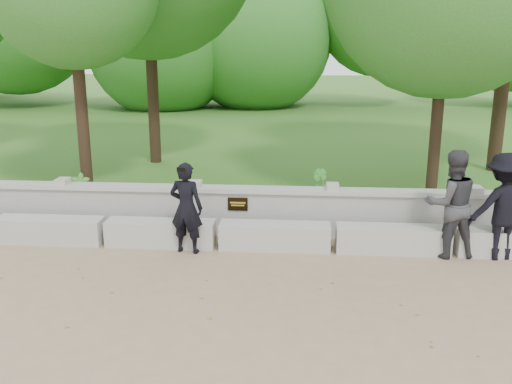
# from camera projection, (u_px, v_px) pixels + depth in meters

# --- Properties ---
(ground) EXTENTS (80.00, 80.00, 0.00)m
(ground) POSITION_uv_depth(u_px,v_px,m) (198.00, 294.00, 8.12)
(ground) COLOR #9A7C5E
(ground) RESTS_ON ground
(lawn) EXTENTS (40.00, 22.00, 0.25)m
(lawn) POSITION_uv_depth(u_px,v_px,m) (264.00, 131.00, 21.57)
(lawn) COLOR #376123
(lawn) RESTS_ON ground
(concrete_bench) EXTENTS (11.90, 0.45, 0.45)m
(concrete_bench) POSITION_uv_depth(u_px,v_px,m) (217.00, 235.00, 9.89)
(concrete_bench) COLOR #B5B3AB
(concrete_bench) RESTS_ON ground
(parapet_wall) EXTENTS (12.50, 0.35, 0.90)m
(parapet_wall) POSITION_uv_depth(u_px,v_px,m) (223.00, 210.00, 10.51)
(parapet_wall) COLOR #AAA8A1
(parapet_wall) RESTS_ON ground
(man_main) EXTENTS (0.63, 0.57, 1.56)m
(man_main) POSITION_uv_depth(u_px,v_px,m) (186.00, 208.00, 9.52)
(man_main) COLOR black
(man_main) RESTS_ON ground
(visitor_left) EXTENTS (0.97, 0.81, 1.80)m
(visitor_left) POSITION_uv_depth(u_px,v_px,m) (451.00, 204.00, 9.32)
(visitor_left) COLOR #36363A
(visitor_left) RESTS_ON ground
(visitor_mid) EXTENTS (1.26, 0.90, 1.77)m
(visitor_mid) POSITION_uv_depth(u_px,v_px,m) (503.00, 206.00, 9.24)
(visitor_mid) COLOR black
(visitor_mid) RESTS_ON ground
(shrub_a) EXTENTS (0.41, 0.33, 0.68)m
(shrub_a) POSITION_uv_depth(u_px,v_px,m) (81.00, 190.00, 11.37)
(shrub_a) COLOR #429031
(shrub_a) RESTS_ON lawn
(shrub_b) EXTENTS (0.44, 0.43, 0.62)m
(shrub_b) POSITION_uv_depth(u_px,v_px,m) (321.00, 183.00, 12.02)
(shrub_b) COLOR #429031
(shrub_b) RESTS_ON lawn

